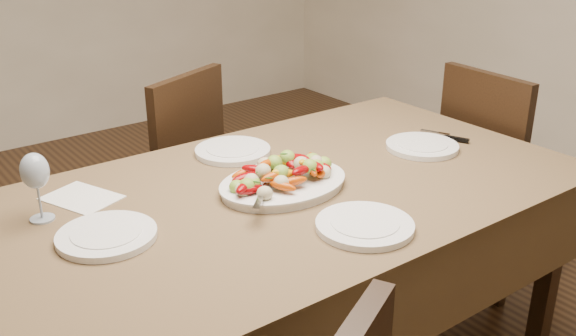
% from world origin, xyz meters
% --- Properties ---
extents(dining_table, '(1.85, 1.06, 0.76)m').
position_xyz_m(dining_table, '(0.05, 0.03, 0.38)').
color(dining_table, brown).
rests_on(dining_table, ground).
extents(chair_far, '(0.55, 0.55, 0.95)m').
position_xyz_m(chair_far, '(0.03, 0.92, 0.47)').
color(chair_far, black).
rests_on(chair_far, ground).
extents(chair_right, '(0.45, 0.45, 0.95)m').
position_xyz_m(chair_right, '(1.24, 0.06, 0.47)').
color(chair_right, black).
rests_on(chair_right, ground).
extents(serving_platter, '(0.40, 0.30, 0.02)m').
position_xyz_m(serving_platter, '(0.03, 0.03, 0.77)').
color(serving_platter, white).
rests_on(serving_platter, dining_table).
extents(roasted_vegetables, '(0.33, 0.22, 0.09)m').
position_xyz_m(roasted_vegetables, '(0.03, 0.03, 0.83)').
color(roasted_vegetables, '#770205').
rests_on(roasted_vegetables, serving_platter).
extents(serving_spoon, '(0.24, 0.24, 0.03)m').
position_xyz_m(serving_spoon, '(-0.04, -0.01, 0.81)').
color(serving_spoon, '#9EA0A8').
rests_on(serving_spoon, serving_platter).
extents(plate_left, '(0.25, 0.25, 0.02)m').
position_xyz_m(plate_left, '(-0.51, 0.06, 0.77)').
color(plate_left, white).
rests_on(plate_left, dining_table).
extents(plate_right, '(0.25, 0.25, 0.02)m').
position_xyz_m(plate_right, '(0.62, 0.01, 0.77)').
color(plate_right, white).
rests_on(plate_right, dining_table).
extents(plate_far, '(0.26, 0.26, 0.02)m').
position_xyz_m(plate_far, '(0.07, 0.37, 0.77)').
color(plate_far, white).
rests_on(plate_far, dining_table).
extents(plate_near, '(0.26, 0.26, 0.02)m').
position_xyz_m(plate_near, '(0.05, -0.30, 0.77)').
color(plate_near, white).
rests_on(plate_near, dining_table).
extents(wine_glass, '(0.08, 0.08, 0.20)m').
position_xyz_m(wine_glass, '(-0.61, 0.27, 0.86)').
color(wine_glass, '#8C99A5').
rests_on(wine_glass, dining_table).
extents(menu_card, '(0.22, 0.25, 0.00)m').
position_xyz_m(menu_card, '(-0.48, 0.34, 0.76)').
color(menu_card, silver).
rests_on(menu_card, dining_table).
extents(table_knife, '(0.09, 0.19, 0.01)m').
position_xyz_m(table_knife, '(0.77, 0.03, 0.76)').
color(table_knife, '#9EA0A8').
rests_on(table_knife, dining_table).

